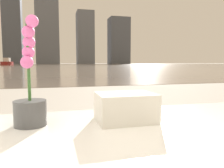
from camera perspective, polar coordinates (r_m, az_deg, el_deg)
potted_orchid at (r=0.91m, az=-20.65°, el=-2.50°), size 0.13×0.13×0.43m
towel_stack at (r=0.93m, az=3.53°, el=-6.08°), size 0.24×0.18×0.12m
harbor_water at (r=62.04m, az=-14.16°, el=4.78°), size 180.00×110.00×0.01m
harbor_boat_2 at (r=70.20m, az=-25.71°, el=5.08°), size 2.48×5.79×2.11m
skyline_tower_3 at (r=119.76m, az=-7.07°, el=11.79°), size 8.59×11.39×27.29m
skyline_tower_4 at (r=123.51m, az=1.76°, el=11.14°), size 10.73×9.69×25.12m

